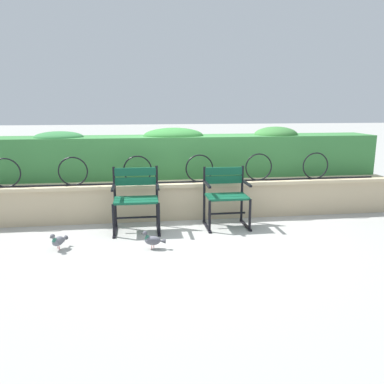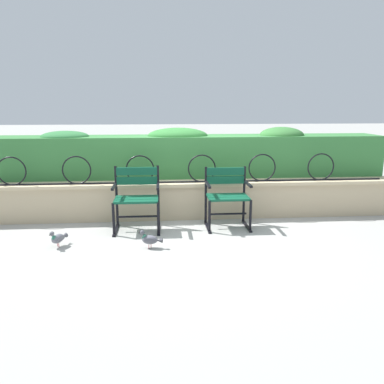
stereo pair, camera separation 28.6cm
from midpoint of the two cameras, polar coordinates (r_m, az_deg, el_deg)
The scene contains 8 objects.
ground_plane at distance 5.28m, azimuth 1.63°, elevation -6.01°, with size 60.00×60.00×0.00m, color #9E9E99.
stone_wall at distance 5.93m, azimuth 0.81°, elevation -1.07°, with size 6.48×0.41×0.55m.
iron_arch_fence at distance 5.75m, azimuth -1.29°, elevation 3.12°, with size 5.96×0.02×0.42m.
hedge_row at distance 6.33m, azimuth 0.40°, elevation 5.64°, with size 6.35×0.70×0.78m.
park_chair_left at distance 5.36m, azimuth -6.59°, elevation -0.63°, with size 0.63×0.53×0.86m.
park_chair_right at distance 5.49m, azimuth 6.64°, elevation -0.40°, with size 0.60×0.52×0.83m.
pigeon_near_chairs at distance 4.72m, azimuth -4.41°, elevation -6.93°, with size 0.29×0.13×0.22m.
pigeon_far_side at distance 4.97m, azimuth -17.50°, elevation -6.45°, with size 0.18×0.27×0.22m.
Camera 2 is at (-0.43, -4.98, 1.69)m, focal length 36.41 mm.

